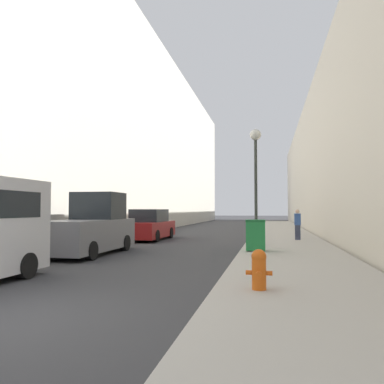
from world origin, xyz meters
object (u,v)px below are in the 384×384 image
at_px(pickup_truck, 91,229).
at_px(parked_sedan_near, 149,226).
at_px(trash_bin, 256,235).
at_px(lamppost, 256,163).
at_px(fire_hydrant, 259,268).
at_px(pedestrian_on_sidewalk, 298,225).

distance_m(pickup_truck, parked_sedan_near, 6.79).
height_order(pickup_truck, parked_sedan_near, pickup_truck).
height_order(trash_bin, parked_sedan_near, parked_sedan_near).
height_order(trash_bin, pickup_truck, pickup_truck).
xyz_separation_m(trash_bin, pickup_truck, (-6.25, -1.07, 0.23)).
xyz_separation_m(lamppost, parked_sedan_near, (-6.04, 3.14, -3.00)).
xyz_separation_m(fire_hydrant, lamppost, (-0.38, 9.50, 3.24)).
bearing_deg(parked_sedan_near, pedestrian_on_sidewalk, 0.24).
bearing_deg(parked_sedan_near, fire_hydrant, -63.10).
bearing_deg(fire_hydrant, parked_sedan_near, 116.90).
relative_size(lamppost, pedestrian_on_sidewalk, 3.32).
relative_size(parked_sedan_near, pedestrian_on_sidewalk, 2.97).
height_order(trash_bin, lamppost, lamppost).
bearing_deg(trash_bin, pedestrian_on_sidewalk, 71.31).
relative_size(pickup_truck, pedestrian_on_sidewalk, 3.12).
bearing_deg(trash_bin, lamppost, 91.58).
height_order(trash_bin, pedestrian_on_sidewalk, pedestrian_on_sidewalk).
bearing_deg(pedestrian_on_sidewalk, parked_sedan_near, -179.76).
bearing_deg(pedestrian_on_sidewalk, trash_bin, -108.69).
bearing_deg(trash_bin, pickup_truck, -170.25).
distance_m(pickup_truck, pedestrian_on_sidewalk, 10.67).
distance_m(lamppost, parked_sedan_near, 7.44).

